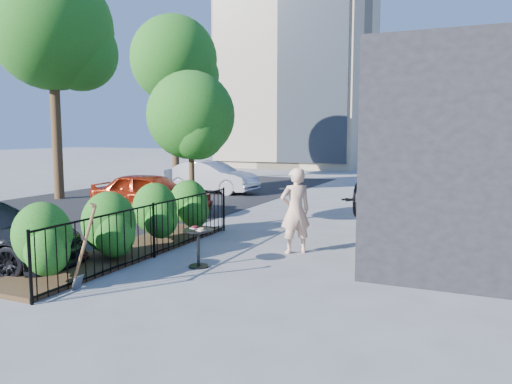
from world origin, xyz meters
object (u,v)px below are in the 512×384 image
at_px(woman, 295,211).
at_px(cafe_table, 198,241).
at_px(street_tree_far, 175,64).
at_px(shovel, 83,252).
at_px(car_red, 152,193).
at_px(patio_tree, 192,121).
at_px(street_tree_near, 53,37).
at_px(car_silver, 211,177).

bearing_deg(woman, cafe_table, 14.21).
distance_m(street_tree_far, shovel, 19.09).
distance_m(street_tree_far, car_red, 12.08).
relative_size(patio_tree, street_tree_far, 0.48).
bearing_deg(shovel, street_tree_far, 118.24).
height_order(street_tree_near, car_silver, street_tree_near).
xyz_separation_m(patio_tree, street_tree_near, (-7.70, 3.20, 3.15)).
xyz_separation_m(woman, car_red, (-5.64, 2.94, -0.24)).
relative_size(shovel, car_silver, 0.36).
xyz_separation_m(street_tree_far, car_red, (5.23, -9.53, -5.28)).
xyz_separation_m(street_tree_far, cafe_table, (9.60, -14.22, -5.43)).
distance_m(woman, car_red, 6.36).
relative_size(woman, car_silver, 0.45).
xyz_separation_m(patio_tree, woman, (3.17, -1.26, -1.88)).
height_order(cafe_table, car_silver, car_silver).
bearing_deg(woman, patio_tree, -61.64).
height_order(street_tree_near, cafe_table, street_tree_near).
bearing_deg(shovel, street_tree_near, 136.76).
bearing_deg(patio_tree, car_red, 145.91).
height_order(patio_tree, woman, patio_tree).
bearing_deg(cafe_table, street_tree_far, 124.02).
relative_size(street_tree_near, car_red, 2.22).
xyz_separation_m(car_red, car_silver, (-1.00, 5.58, 0.01)).
height_order(patio_tree, car_silver, patio_tree).
relative_size(street_tree_far, woman, 4.71).
bearing_deg(car_silver, car_red, -166.65).
relative_size(patio_tree, street_tree_near, 0.48).
distance_m(cafe_table, shovel, 2.15).
relative_size(car_red, car_silver, 0.95).
height_order(street_tree_far, woman, street_tree_far).
bearing_deg(street_tree_near, cafe_table, -32.94).
xyz_separation_m(street_tree_far, woman, (10.87, -12.46, -5.04)).
bearing_deg(car_red, street_tree_far, 23.62).
bearing_deg(street_tree_far, patio_tree, -55.49).
height_order(car_red, car_silver, car_silver).
bearing_deg(street_tree_near, car_silver, 43.81).
bearing_deg(car_red, cafe_table, -142.17).
xyz_separation_m(cafe_table, shovel, (-0.92, -1.95, 0.14)).
relative_size(cafe_table, woman, 0.43).
distance_m(street_tree_near, street_tree_far, 8.00).
xyz_separation_m(street_tree_near, woman, (10.87, -4.46, -5.04)).
xyz_separation_m(street_tree_near, shovel, (8.68, -8.16, -5.29)).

